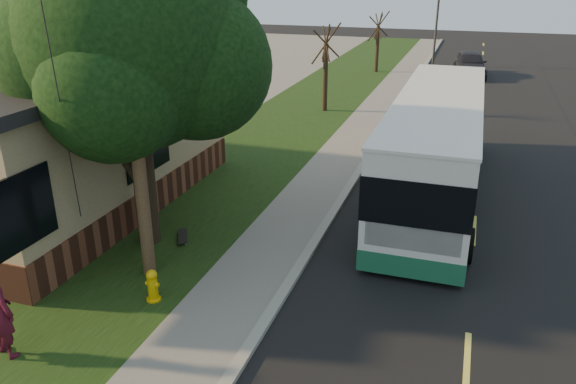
# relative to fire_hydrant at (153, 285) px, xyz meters

# --- Properties ---
(ground) EXTENTS (120.00, 120.00, 0.00)m
(ground) POSITION_rel_fire_hydrant_xyz_m (2.60, 0.00, -0.43)
(ground) COLOR black
(ground) RESTS_ON ground
(road) EXTENTS (8.00, 80.00, 0.01)m
(road) POSITION_rel_fire_hydrant_xyz_m (6.60, 10.00, -0.43)
(road) COLOR black
(road) RESTS_ON ground
(curb) EXTENTS (0.25, 80.00, 0.12)m
(curb) POSITION_rel_fire_hydrant_xyz_m (2.60, 10.00, -0.37)
(curb) COLOR gray
(curb) RESTS_ON ground
(sidewalk) EXTENTS (2.00, 80.00, 0.08)m
(sidewalk) POSITION_rel_fire_hydrant_xyz_m (1.60, 10.00, -0.39)
(sidewalk) COLOR slate
(sidewalk) RESTS_ON ground
(grass_verge) EXTENTS (5.00, 80.00, 0.07)m
(grass_verge) POSITION_rel_fire_hydrant_xyz_m (-1.90, 10.00, -0.40)
(grass_verge) COLOR black
(grass_verge) RESTS_ON ground
(building_lot) EXTENTS (15.00, 80.00, 0.04)m
(building_lot) POSITION_rel_fire_hydrant_xyz_m (-11.90, 10.00, -0.41)
(building_lot) COLOR slate
(building_lot) RESTS_ON ground
(fire_hydrant) EXTENTS (0.32, 0.32, 0.74)m
(fire_hydrant) POSITION_rel_fire_hydrant_xyz_m (0.00, 0.00, 0.00)
(fire_hydrant) COLOR #E6B10C
(fire_hydrant) RESTS_ON grass_verge
(utility_pole) EXTENTS (2.86, 3.21, 9.07)m
(utility_pole) POSITION_rel_fire_hydrant_xyz_m (-0.71, 0.99, 4.20)
(utility_pole) COLOR #473321
(utility_pole) RESTS_ON ground
(leafy_tree) EXTENTS (6.30, 6.00, 7.80)m
(leafy_tree) POSITION_rel_fire_hydrant_xyz_m (-1.57, 2.65, 4.73)
(leafy_tree) COLOR black
(leafy_tree) RESTS_ON grass_verge
(bare_tree_near) EXTENTS (1.38, 1.21, 4.31)m
(bare_tree_near) POSITION_rel_fire_hydrant_xyz_m (-0.90, 18.00, 1.72)
(bare_tree_near) COLOR black
(bare_tree_near) RESTS_ON grass_verge
(bare_tree_far) EXTENTS (1.38, 1.21, 4.03)m
(bare_tree_far) POSITION_rel_fire_hydrant_xyz_m (-0.40, 30.00, 1.57)
(bare_tree_far) COLOR black
(bare_tree_far) RESTS_ON grass_verge
(traffic_signal) EXTENTS (0.18, 0.22, 5.50)m
(traffic_signal) POSITION_rel_fire_hydrant_xyz_m (3.10, 34.00, 2.73)
(traffic_signal) COLOR #2D2D30
(traffic_signal) RESTS_ON ground
(transit_bus) EXTENTS (2.73, 11.82, 3.20)m
(transit_bus) POSITION_rel_fire_hydrant_xyz_m (5.21, 8.38, 1.27)
(transit_bus) COLOR silver
(transit_bus) RESTS_ON ground
(skateboard_main) EXTENTS (0.63, 0.91, 0.09)m
(skateboard_main) POSITION_rel_fire_hydrant_xyz_m (-0.82, 2.86, -0.30)
(skateboard_main) COLOR black
(skateboard_main) RESTS_ON grass_verge
(dumpster) EXTENTS (1.82, 1.61, 1.36)m
(dumpster) POSITION_rel_fire_hydrant_xyz_m (-6.48, 5.80, 0.29)
(dumpster) COLOR black
(dumpster) RESTS_ON building_lot
(distant_car) EXTENTS (2.46, 5.05, 1.66)m
(distant_car) POSITION_rel_fire_hydrant_xyz_m (5.74, 30.61, 0.40)
(distant_car) COLOR black
(distant_car) RESTS_ON ground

